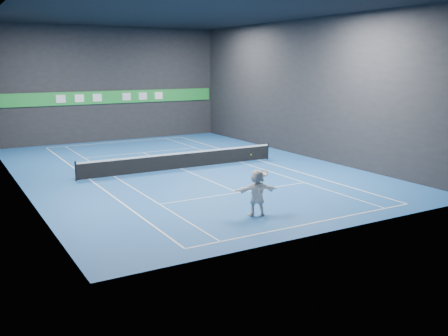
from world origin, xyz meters
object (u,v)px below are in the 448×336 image
tennis_net (182,160)px  tennis_racket (264,174)px  player (257,192)px  tennis_ball (251,155)px

tennis_net → tennis_racket: size_ratio=20.90×
tennis_net → player: bearing=-97.2°
tennis_net → tennis_racket: tennis_racket is taller
tennis_ball → tennis_racket: (0.55, -0.16, -0.84)m
player → tennis_ball: tennis_ball is taller
tennis_net → tennis_racket: bearing=-95.1°
tennis_ball → tennis_racket: size_ratio=0.10×
tennis_ball → player: bearing=-49.3°
tennis_net → tennis_racket: (-0.89, -9.87, 1.15)m
tennis_ball → tennis_racket: 1.02m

